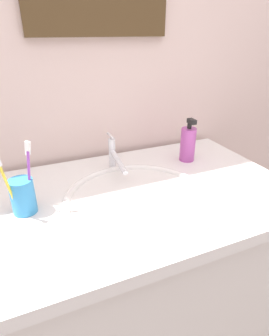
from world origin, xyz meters
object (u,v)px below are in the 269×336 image
object	(u,v)px
faucet	(114,156)
toothbrush_yellow	(7,184)
toothbrush_cup	(23,196)
toothbrush_purple	(29,173)
toothbrush_blue	(29,173)
soap_dispenser	(188,144)

from	to	relation	value
faucet	toothbrush_yellow	xyz separation A→B (m)	(-0.34, -0.17, 0.05)
toothbrush_cup	toothbrush_yellow	distance (m)	0.07
toothbrush_purple	toothbrush_blue	distance (m)	0.04
toothbrush_blue	soap_dispenser	bearing A→B (deg)	9.59
soap_dispenser	toothbrush_purple	bearing A→B (deg)	-167.29
soap_dispenser	toothbrush_blue	bearing A→B (deg)	-170.41
toothbrush_purple	toothbrush_blue	bearing A→B (deg)	89.89
toothbrush_cup	faucet	bearing A→B (deg)	24.49
toothbrush_cup	toothbrush_yellow	size ratio (longest dim) A/B	0.55
toothbrush_purple	toothbrush_cup	bearing A→B (deg)	159.32
toothbrush_yellow	toothbrush_blue	xyz separation A→B (m)	(0.05, 0.05, -0.00)
toothbrush_cup	soap_dispenser	size ratio (longest dim) A/B	0.60
faucet	soap_dispenser	distance (m)	0.29
toothbrush_blue	soap_dispenser	world-z (taller)	toothbrush_blue
toothbrush_blue	toothbrush_cup	bearing A→B (deg)	-138.85
toothbrush_yellow	toothbrush_blue	size ratio (longest dim) A/B	1.04
faucet	soap_dispenser	xyz separation A→B (m)	(0.28, -0.02, 0.01)
faucet	toothbrush_yellow	distance (m)	0.38
toothbrush_purple	soap_dispenser	bearing A→B (deg)	12.71
toothbrush_yellow	toothbrush_cup	bearing A→B (deg)	41.63
toothbrush_cup	toothbrush_yellow	xyz separation A→B (m)	(-0.03, -0.03, 0.06)
toothbrush_blue	toothbrush_purple	bearing A→B (deg)	-90.11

